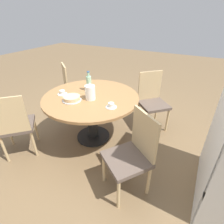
{
  "coord_description": "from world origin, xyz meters",
  "views": [
    {
      "loc": [
        1.82,
        1.32,
        1.76
      ],
      "look_at": [
        0.0,
        0.34,
        0.55
      ],
      "focal_mm": 28.0,
      "sensor_mm": 36.0,
      "label": 1
    }
  ],
  "objects_px": {
    "water_bottle": "(89,83)",
    "cup_a": "(62,93)",
    "cup_b": "(89,86)",
    "chair_b": "(15,124)",
    "chair_d": "(152,100)",
    "chair_a": "(73,87)",
    "coffee_pot": "(90,92)",
    "cup_c": "(111,106)",
    "chair_c": "(132,153)",
    "cake_main": "(72,98)"
  },
  "relations": [
    {
      "from": "water_bottle",
      "to": "cup_a",
      "type": "height_order",
      "value": "water_bottle"
    },
    {
      "from": "cup_b",
      "to": "chair_b",
      "type": "bearing_deg",
      "value": -23.6
    },
    {
      "from": "chair_d",
      "to": "cup_b",
      "type": "bearing_deg",
      "value": 164.44
    },
    {
      "from": "water_bottle",
      "to": "cup_a",
      "type": "xyz_separation_m",
      "value": [
        0.3,
        -0.26,
        -0.1
      ]
    },
    {
      "from": "chair_a",
      "to": "chair_d",
      "type": "height_order",
      "value": "same"
    },
    {
      "from": "coffee_pot",
      "to": "cup_c",
      "type": "relative_size",
      "value": 1.68
    },
    {
      "from": "chair_b",
      "to": "chair_d",
      "type": "distance_m",
      "value": 2.05
    },
    {
      "from": "chair_a",
      "to": "water_bottle",
      "type": "height_order",
      "value": "water_bottle"
    },
    {
      "from": "cup_a",
      "to": "chair_a",
      "type": "bearing_deg",
      "value": -149.21
    },
    {
      "from": "chair_c",
      "to": "chair_d",
      "type": "height_order",
      "value": "same"
    },
    {
      "from": "chair_c",
      "to": "coffee_pot",
      "type": "xyz_separation_m",
      "value": [
        -0.46,
        -0.82,
        0.34
      ]
    },
    {
      "from": "chair_c",
      "to": "cup_c",
      "type": "distance_m",
      "value": 0.65
    },
    {
      "from": "chair_d",
      "to": "cake_main",
      "type": "bearing_deg",
      "value": -174.1
    },
    {
      "from": "coffee_pot",
      "to": "cup_b",
      "type": "bearing_deg",
      "value": -142.68
    },
    {
      "from": "cake_main",
      "to": "water_bottle",
      "type": "bearing_deg",
      "value": 178.47
    },
    {
      "from": "cup_a",
      "to": "water_bottle",
      "type": "bearing_deg",
      "value": 139.07
    },
    {
      "from": "coffee_pot",
      "to": "water_bottle",
      "type": "distance_m",
      "value": 0.3
    },
    {
      "from": "chair_c",
      "to": "cake_main",
      "type": "relative_size",
      "value": 3.66
    },
    {
      "from": "chair_b",
      "to": "cup_b",
      "type": "bearing_deg",
      "value": -159.0
    },
    {
      "from": "chair_b",
      "to": "chair_d",
      "type": "relative_size",
      "value": 1.0
    },
    {
      "from": "chair_c",
      "to": "cake_main",
      "type": "bearing_deg",
      "value": -161.17
    },
    {
      "from": "cake_main",
      "to": "cup_a",
      "type": "relative_size",
      "value": 1.83
    },
    {
      "from": "chair_b",
      "to": "water_bottle",
      "type": "distance_m",
      "value": 1.13
    },
    {
      "from": "coffee_pot",
      "to": "cake_main",
      "type": "relative_size",
      "value": 0.92
    },
    {
      "from": "chair_c",
      "to": "cake_main",
      "type": "distance_m",
      "value": 1.09
    },
    {
      "from": "water_bottle",
      "to": "chair_b",
      "type": "bearing_deg",
      "value": -30.03
    },
    {
      "from": "chair_d",
      "to": "cake_main",
      "type": "relative_size",
      "value": 3.66
    },
    {
      "from": "chair_d",
      "to": "water_bottle",
      "type": "xyz_separation_m",
      "value": [
        0.61,
        -0.81,
        0.35
      ]
    },
    {
      "from": "cup_a",
      "to": "cup_c",
      "type": "height_order",
      "value": "same"
    },
    {
      "from": "cup_b",
      "to": "chair_c",
      "type": "bearing_deg",
      "value": 53.06
    },
    {
      "from": "chair_c",
      "to": "chair_d",
      "type": "distance_m",
      "value": 1.33
    },
    {
      "from": "chair_b",
      "to": "cup_b",
      "type": "distance_m",
      "value": 1.17
    },
    {
      "from": "chair_d",
      "to": "cake_main",
      "type": "height_order",
      "value": "chair_d"
    },
    {
      "from": "water_bottle",
      "to": "cup_b",
      "type": "distance_m",
      "value": 0.17
    },
    {
      "from": "chair_a",
      "to": "chair_b",
      "type": "height_order",
      "value": "same"
    },
    {
      "from": "cake_main",
      "to": "chair_d",
      "type": "bearing_deg",
      "value": 140.74
    },
    {
      "from": "chair_d",
      "to": "cup_a",
      "type": "relative_size",
      "value": 6.69
    },
    {
      "from": "chair_b",
      "to": "chair_c",
      "type": "distance_m",
      "value": 1.55
    },
    {
      "from": "cake_main",
      "to": "cup_b",
      "type": "bearing_deg",
      "value": -171.85
    },
    {
      "from": "chair_a",
      "to": "coffee_pot",
      "type": "xyz_separation_m",
      "value": [
        0.68,
        0.88,
        0.34
      ]
    },
    {
      "from": "cup_c",
      "to": "chair_d",
      "type": "bearing_deg",
      "value": 163.76
    },
    {
      "from": "chair_a",
      "to": "water_bottle",
      "type": "distance_m",
      "value": 0.9
    },
    {
      "from": "chair_c",
      "to": "coffee_pot",
      "type": "relative_size",
      "value": 3.97
    },
    {
      "from": "chair_b",
      "to": "cake_main",
      "type": "height_order",
      "value": "chair_b"
    },
    {
      "from": "cup_a",
      "to": "cup_b",
      "type": "relative_size",
      "value": 1.0
    },
    {
      "from": "cup_b",
      "to": "cup_c",
      "type": "relative_size",
      "value": 1.0
    },
    {
      "from": "chair_a",
      "to": "cup_c",
      "type": "relative_size",
      "value": 6.69
    },
    {
      "from": "chair_c",
      "to": "chair_b",
      "type": "bearing_deg",
      "value": -135.6
    },
    {
      "from": "cup_b",
      "to": "cup_c",
      "type": "distance_m",
      "value": 0.75
    },
    {
      "from": "chair_b",
      "to": "cup_a",
      "type": "bearing_deg",
      "value": -159.21
    }
  ]
}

